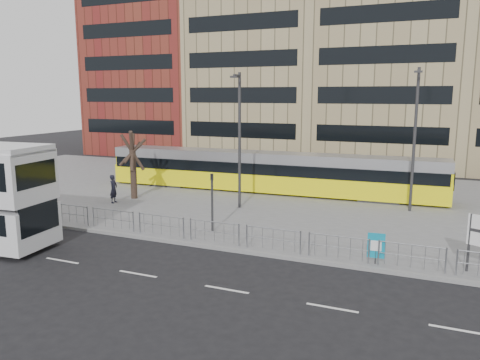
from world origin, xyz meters
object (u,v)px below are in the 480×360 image
at_px(traffic_light_west, 212,195).
at_px(lamp_post_east, 415,135).
at_px(ad_panel, 376,246).
at_px(bare_tree, 132,129).
at_px(pedestrian, 114,189).
at_px(lamp_post_west, 239,136).
at_px(tram, 267,172).

distance_m(traffic_light_west, lamp_post_east, 13.05).
distance_m(ad_panel, bare_tree, 18.78).
distance_m(ad_panel, pedestrian, 18.22).
relative_size(lamp_post_west, lamp_post_east, 0.97).
relative_size(tram, pedestrian, 13.32).
bearing_deg(traffic_light_west, bare_tree, 128.78).
bearing_deg(pedestrian, lamp_post_east, -82.60).
xyz_separation_m(tram, pedestrian, (-8.21, -7.36, -0.54)).
relative_size(tram, traffic_light_west, 8.07).
height_order(lamp_post_east, bare_tree, lamp_post_east).
distance_m(pedestrian, bare_tree, 4.24).
bearing_deg(tram, bare_tree, -146.14).
xyz_separation_m(ad_panel, pedestrian, (-17.50, 5.06, 0.15)).
xyz_separation_m(pedestrian, bare_tree, (0.44, 1.65, 3.88)).
relative_size(lamp_post_east, bare_tree, 1.24).
relative_size(ad_panel, bare_tree, 0.19).
bearing_deg(ad_panel, pedestrian, 159.04).
distance_m(lamp_post_east, bare_tree, 18.24).
distance_m(ad_panel, traffic_light_west, 8.70).
height_order(ad_panel, traffic_light_west, traffic_light_west).
relative_size(ad_panel, lamp_post_east, 0.16).
relative_size(pedestrian, lamp_post_west, 0.22).
height_order(traffic_light_west, lamp_post_west, lamp_post_west).
xyz_separation_m(tram, bare_tree, (-7.78, -5.70, 3.34)).
relative_size(pedestrian, traffic_light_west, 0.61).
bearing_deg(lamp_post_east, tram, 168.15).
bearing_deg(traffic_light_west, lamp_post_west, 77.99).
height_order(lamp_post_west, bare_tree, lamp_post_west).
bearing_deg(lamp_post_west, bare_tree, -177.64).
distance_m(lamp_post_west, bare_tree, 7.80).
bearing_deg(tram, pedestrian, -140.54).
relative_size(lamp_post_west, bare_tree, 1.21).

